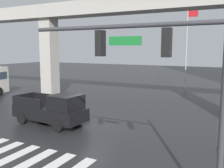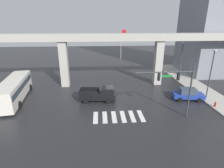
# 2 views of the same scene
# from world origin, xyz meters

# --- Properties ---
(ground_plane) EXTENTS (120.00, 120.00, 0.00)m
(ground_plane) POSITION_xyz_m (0.00, 0.00, 0.00)
(ground_plane) COLOR #232326
(crosswalk_stripes) EXTENTS (6.05, 2.80, 0.01)m
(crosswalk_stripes) POSITION_xyz_m (-0.00, -5.59, 0.01)
(crosswalk_stripes) COLOR silver
(crosswalk_stripes) RESTS_ON ground
(elevated_overpass) EXTENTS (52.36, 1.99, 8.96)m
(elevated_overpass) POSITION_xyz_m (0.00, 5.86, 7.58)
(elevated_overpass) COLOR #ADA89E
(elevated_overpass) RESTS_ON ground
(pickup_truck) EXTENTS (5.23, 2.39, 2.08)m
(pickup_truck) POSITION_xyz_m (-2.21, -0.90, 0.99)
(pickup_truck) COLOR black
(pickup_truck) RESTS_ON ground
(traffic_signal_mast) EXTENTS (6.49, 0.32, 6.20)m
(traffic_signal_mast) POSITION_xyz_m (6.43, -6.10, 4.39)
(traffic_signal_mast) COLOR #38383D
(traffic_signal_mast) RESTS_ON ground
(flagpole) EXTENTS (1.16, 0.12, 9.27)m
(flagpole) POSITION_xyz_m (2.88, 16.29, 5.41)
(flagpole) COLOR silver
(flagpole) RESTS_ON ground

